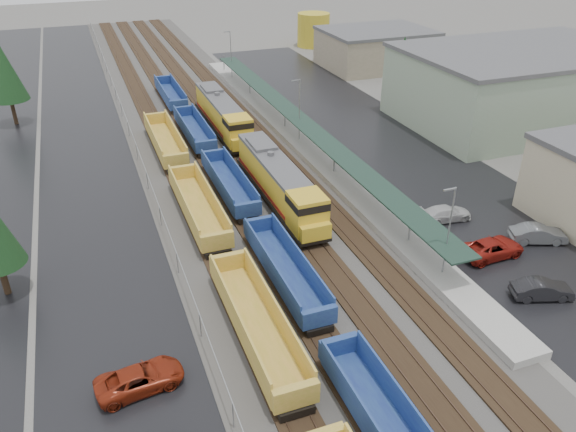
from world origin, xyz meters
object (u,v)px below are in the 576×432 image
at_px(well_string_yellow, 257,323).
at_px(locomotive_lead, 280,183).
at_px(parked_car_east_e, 538,234).
at_px(parked_car_east_c, 446,213).
at_px(storage_tank, 313,30).
at_px(parked_car_east_a, 542,290).
at_px(parked_car_west_c, 140,379).
at_px(well_string_blue, 253,221).
at_px(locomotive_trail, 223,115).
at_px(parked_car_east_b, 492,248).

bearing_deg(well_string_yellow, locomotive_lead, 65.38).
bearing_deg(parked_car_east_e, well_string_yellow, 117.45).
bearing_deg(parked_car_east_c, parked_car_east_e, -134.95).
bearing_deg(parked_car_east_c, storage_tank, -8.84).
bearing_deg(storage_tank, parked_car_east_a, -101.53).
distance_m(parked_car_east_a, parked_car_east_c, 12.44).
bearing_deg(parked_car_west_c, parked_car_east_c, -76.68).
relative_size(well_string_blue, storage_tank, 14.55).
distance_m(locomotive_trail, parked_car_east_e, 39.86).
height_order(well_string_blue, parked_car_east_a, well_string_blue).
relative_size(parked_car_east_b, parked_car_east_c, 1.13).
xyz_separation_m(parked_car_west_c, parked_car_east_b, (29.19, 4.53, 0.03)).
bearing_deg(storage_tank, parked_car_east_e, -98.62).
relative_size(well_string_yellow, parked_car_east_c, 17.53).
distance_m(storage_tank, parked_car_east_c, 73.44).
bearing_deg(parked_car_east_b, well_string_blue, 56.27).
xyz_separation_m(well_string_blue, parked_car_west_c, (-11.93, -15.20, -0.42)).
xyz_separation_m(parked_car_east_a, parked_car_east_c, (0.17, 12.44, -0.03)).
distance_m(parked_car_west_c, parked_car_east_b, 29.54).
distance_m(parked_car_west_c, parked_car_east_c, 31.15).
bearing_deg(storage_tank, parked_car_east_b, -102.23).
xyz_separation_m(parked_car_east_b, parked_car_east_c, (-0.04, 6.47, -0.06)).
xyz_separation_m(locomotive_lead, parked_car_east_c, (13.22, -8.26, -1.63)).
distance_m(parked_car_east_a, parked_car_east_e, 8.33).
relative_size(locomotive_trail, well_string_blue, 0.20).
distance_m(locomotive_lead, parked_car_west_c, 25.04).
xyz_separation_m(locomotive_trail, storage_tank, (30.15, 42.16, 0.91)).
bearing_deg(parked_car_east_e, parked_car_east_b, 115.21).
xyz_separation_m(locomotive_trail, well_string_blue, (-4.00, -25.05, -1.19)).
height_order(parked_car_east_b, parked_car_east_c, parked_car_east_b).
height_order(well_string_yellow, well_string_blue, well_string_yellow).
distance_m(well_string_blue, parked_car_east_c, 17.73).
height_order(parked_car_west_c, parked_car_east_a, parked_car_east_a).
height_order(well_string_yellow, parked_car_east_a, well_string_yellow).
relative_size(locomotive_trail, parked_car_east_c, 3.97).
bearing_deg(parked_car_east_b, locomotive_trail, 18.38).
height_order(parked_car_east_c, parked_car_east_e, parked_car_east_e).
distance_m(locomotive_lead, storage_tank, 69.99).
xyz_separation_m(well_string_blue, parked_car_east_a, (17.04, -16.65, -0.41)).
bearing_deg(well_string_blue, parked_car_east_c, -13.74).
bearing_deg(parked_car_east_e, well_string_blue, 86.04).
distance_m(well_string_blue, parked_car_east_a, 23.83).
bearing_deg(locomotive_trail, parked_car_east_e, -62.48).
height_order(locomotive_lead, well_string_yellow, locomotive_lead).
distance_m(locomotive_trail, parked_car_west_c, 43.32).
xyz_separation_m(locomotive_lead, well_string_yellow, (-8.00, -17.46, -1.11)).
xyz_separation_m(locomotive_trail, well_string_yellow, (-8.00, -38.46, -1.11)).
xyz_separation_m(parked_car_east_b, parked_car_east_e, (5.14, 0.41, 0.02)).
height_order(well_string_yellow, storage_tank, storage_tank).
xyz_separation_m(well_string_blue, storage_tank, (34.15, 67.21, 2.10)).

